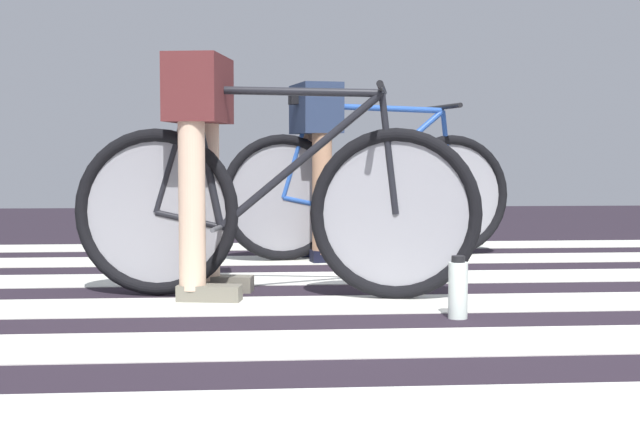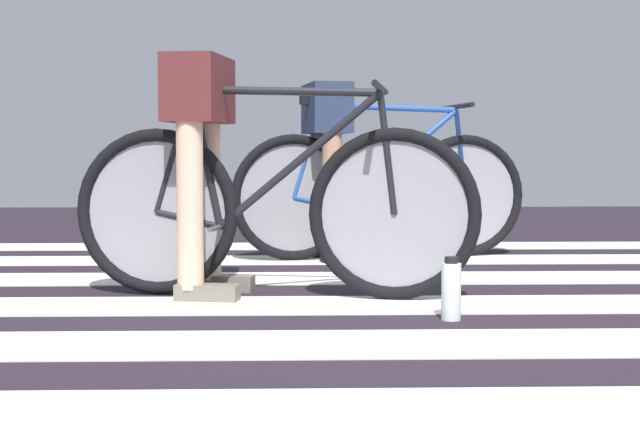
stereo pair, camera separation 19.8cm
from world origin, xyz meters
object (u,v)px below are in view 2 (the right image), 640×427
Objects in this scene: bicycle_1_of_2 at (272,207)px; cyclist_2_of_2 at (328,146)px; water_bottle at (451,290)px; cyclist_1_of_2 at (200,142)px; bicycle_2_of_2 at (380,192)px.

cyclist_2_of_2 is (0.28, 1.33, 0.26)m from bicycle_1_of_2.
water_bottle is at bearing -88.47° from cyclist_2_of_2.
water_bottle is (0.67, -0.54, -0.27)m from bicycle_1_of_2.
water_bottle is (0.97, -0.59, -0.55)m from cyclist_1_of_2.
cyclist_2_of_2 is (-0.31, -0.05, 0.26)m from bicycle_2_of_2.
bicycle_2_of_2 reaches higher than water_bottle.
bicycle_1_of_2 is 7.37× the size of water_bottle.
water_bottle is at bearing -28.98° from bicycle_1_of_2.
bicycle_2_of_2 is 1.72× the size of cyclist_2_of_2.
cyclist_1_of_2 reaches higher than bicycle_1_of_2.
bicycle_2_of_2 is at bearing 66.17° from cyclist_1_of_2.
cyclist_2_of_2 is at bearing -180.00° from bicycle_2_of_2.
cyclist_2_of_2 reaches higher than bicycle_1_of_2.
cyclist_1_of_2 is 1.02× the size of cyclist_2_of_2.
cyclist_2_of_2 is 1.99m from water_bottle.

